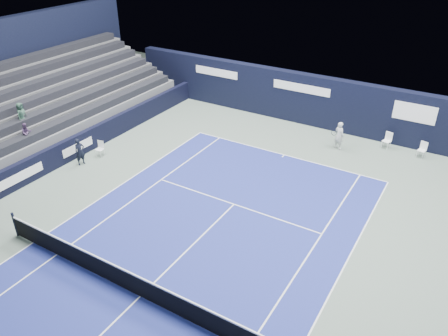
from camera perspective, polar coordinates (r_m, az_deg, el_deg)
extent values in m
plane|color=#5B6C5F|center=(16.74, -6.36, -12.10)|extent=(48.00, 48.00, 0.00)
cube|color=navy|center=(15.67, -10.89, -16.15)|extent=(10.97, 23.77, 0.01)
cube|color=white|center=(25.79, 20.47, 3.30)|extent=(0.49, 0.48, 0.04)
cube|color=white|center=(25.84, 20.75, 3.92)|extent=(0.40, 0.13, 0.48)
cylinder|color=white|center=(25.95, 20.89, 2.86)|extent=(0.02, 0.02, 0.43)
cylinder|color=white|center=(26.08, 20.22, 3.12)|extent=(0.02, 0.02, 0.43)
cylinder|color=white|center=(25.68, 20.56, 2.63)|extent=(0.02, 0.02, 0.43)
cylinder|color=white|center=(25.80, 19.88, 2.90)|extent=(0.02, 0.02, 0.43)
cube|color=white|center=(25.82, 20.80, 4.09)|extent=(0.34, 0.16, 0.31)
cube|color=white|center=(25.50, 24.41, 2.09)|extent=(0.46, 0.44, 0.04)
cube|color=white|center=(25.55, 24.67, 2.69)|extent=(0.38, 0.11, 0.46)
cylinder|color=white|center=(25.68, 24.78, 1.69)|extent=(0.02, 0.02, 0.40)
cylinder|color=white|center=(25.76, 24.12, 1.94)|extent=(0.02, 0.02, 0.40)
cylinder|color=white|center=(25.41, 24.52, 1.45)|extent=(0.02, 0.02, 0.40)
cylinder|color=white|center=(25.49, 23.85, 1.70)|extent=(0.02, 0.02, 0.40)
cube|color=white|center=(24.28, -15.95, 2.34)|extent=(0.43, 0.41, 0.04)
cube|color=white|center=(24.30, -15.79, 3.00)|extent=(0.37, 0.08, 0.45)
cylinder|color=white|center=(24.38, -15.38, 2.03)|extent=(0.02, 0.02, 0.39)
cylinder|color=white|center=(24.57, -15.98, 2.15)|extent=(0.02, 0.02, 0.39)
cylinder|color=white|center=(24.18, -15.79, 1.71)|extent=(0.02, 0.02, 0.39)
cylinder|color=white|center=(24.36, -16.40, 1.84)|extent=(0.02, 0.02, 0.39)
imported|color=black|center=(23.61, -18.31, 2.03)|extent=(0.46, 0.59, 1.44)
cube|color=white|center=(23.85, 7.89, 1.72)|extent=(10.97, 0.06, 0.00)
cube|color=white|center=(19.04, -23.66, -8.91)|extent=(0.06, 23.77, 0.00)
cube|color=white|center=(18.10, -20.98, -10.51)|extent=(0.06, 23.77, 0.00)
cube|color=white|center=(19.61, 1.32, -4.75)|extent=(8.23, 0.06, 0.00)
cube|color=white|center=(15.66, -10.89, -16.14)|extent=(0.06, 12.80, 0.00)
cube|color=white|center=(23.73, 7.75, 1.57)|extent=(0.06, 0.30, 0.00)
cylinder|color=black|center=(19.39, -25.63, -6.65)|extent=(0.10, 0.10, 1.10)
cube|color=black|center=(15.35, -11.06, -14.97)|extent=(12.80, 0.03, 0.86)
cube|color=white|center=(15.04, -11.22, -13.75)|extent=(12.80, 0.05, 0.06)
cube|color=black|center=(27.18, 12.13, 8.50)|extent=(26.00, 0.60, 3.10)
cube|color=silver|center=(29.49, -1.03, 12.39)|extent=(3.20, 0.02, 0.50)
cube|color=silver|center=(26.95, 10.05, 10.24)|extent=(3.60, 0.02, 0.50)
cube|color=silver|center=(25.62, 23.63, 6.62)|extent=(2.20, 0.02, 1.00)
cube|color=black|center=(24.52, -18.81, 2.69)|extent=(0.30, 22.00, 1.20)
cube|color=silver|center=(22.63, -24.98, -0.98)|extent=(0.02, 2.40, 0.45)
cube|color=silver|center=(24.40, -18.55, 2.60)|extent=(0.02, 2.00, 0.45)
cube|color=#545457|center=(25.42, -18.16, 4.34)|extent=(0.90, 16.00, 1.65)
cube|color=#4C4C4F|center=(25.98, -19.58, 5.19)|extent=(0.90, 16.00, 2.10)
cube|color=#444446|center=(26.56, -20.95, 6.00)|extent=(0.90, 16.00, 2.55)
cube|color=#4C4C4E|center=(27.16, -22.26, 6.77)|extent=(0.90, 16.00, 3.00)
cube|color=#515053|center=(27.77, -23.52, 7.51)|extent=(0.90, 16.00, 3.45)
cube|color=#4C4C4F|center=(28.40, -24.72, 8.20)|extent=(0.90, 16.00, 3.90)
cube|color=black|center=(25.02, -18.52, 6.46)|extent=(0.63, 15.20, 0.40)
cube|color=black|center=(25.52, -20.05, 7.74)|extent=(0.63, 15.20, 0.40)
cube|color=black|center=(26.05, -21.53, 8.96)|extent=(0.63, 15.20, 0.40)
cube|color=black|center=(26.60, -22.96, 10.13)|extent=(0.63, 15.20, 0.40)
cube|color=black|center=(27.18, -24.34, 11.24)|extent=(0.63, 15.20, 0.40)
cube|color=black|center=(27.78, -25.67, 12.30)|extent=(0.63, 15.20, 0.40)
cube|color=black|center=(28.63, -26.16, 10.73)|extent=(0.60, 18.00, 6.40)
imported|color=#442F4F|center=(23.18, -24.39, 4.23)|extent=(0.53, 0.59, 0.99)
imported|color=#2A4637|center=(23.95, -24.95, 6.36)|extent=(0.57, 0.69, 1.21)
imported|color=silver|center=(24.79, 14.81, 4.14)|extent=(0.68, 0.58, 1.59)
cylinder|color=black|center=(24.46, 14.34, 4.50)|extent=(0.03, 0.29, 0.13)
torus|color=black|center=(24.20, 14.18, 4.50)|extent=(0.30, 0.13, 0.29)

